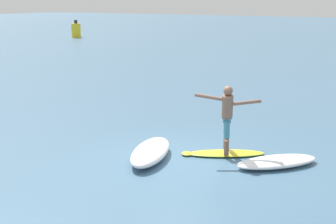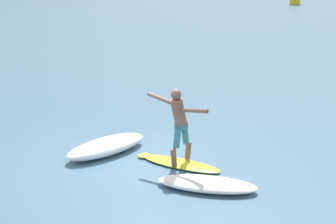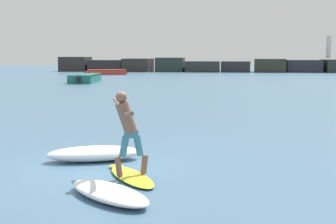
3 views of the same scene
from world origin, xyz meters
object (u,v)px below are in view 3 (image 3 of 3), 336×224
object	(u,v)px
small_boat_offshore	(106,72)
fishing_boat_near_jetty	(86,78)
surfer	(127,126)
surfboard	(131,176)

from	to	relation	value
small_boat_offshore	fishing_boat_near_jetty	bearing A→B (deg)	-82.35
surfer	fishing_boat_near_jetty	xyz separation A→B (m)	(-11.34, 34.28, -0.73)
surfer	small_boat_offshore	distance (m)	52.80
fishing_boat_near_jetty	small_boat_offshore	distance (m)	16.89
surfboard	surfer	bearing A→B (deg)	-129.16
surfboard	small_boat_offshore	xyz separation A→B (m)	(-13.65, 50.95, 0.32)
fishing_boat_near_jetty	small_boat_offshore	xyz separation A→B (m)	(-2.25, 16.74, -0.06)
surfboard	small_boat_offshore	world-z (taller)	small_boat_offshore
surfboard	surfer	xyz separation A→B (m)	(-0.06, -0.07, 1.10)
surfer	fishing_boat_near_jetty	bearing A→B (deg)	108.31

